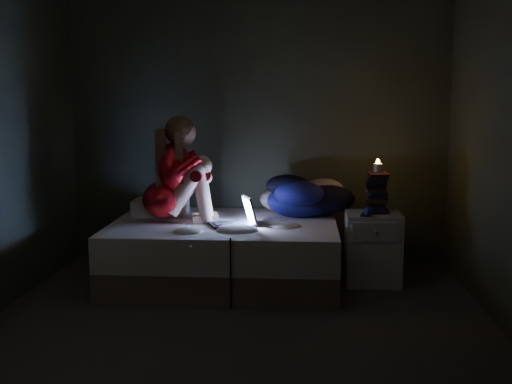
# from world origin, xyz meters

# --- Properties ---
(floor) EXTENTS (3.60, 3.80, 0.02)m
(floor) POSITION_xyz_m (0.00, 0.00, -0.01)
(floor) COLOR #272523
(floor) RESTS_ON ground
(wall_back) EXTENTS (3.60, 0.02, 2.60)m
(wall_back) POSITION_xyz_m (0.00, 1.91, 1.30)
(wall_back) COLOR #2D3225
(wall_back) RESTS_ON ground
(wall_front) EXTENTS (3.60, 0.02, 2.60)m
(wall_front) POSITION_xyz_m (0.00, -1.91, 1.30)
(wall_front) COLOR #2D3225
(wall_front) RESTS_ON ground
(bed) EXTENTS (1.90, 1.43, 0.52)m
(bed) POSITION_xyz_m (-0.23, 1.10, 0.26)
(bed) COLOR beige
(bed) RESTS_ON ground
(pillow) EXTENTS (0.47, 0.34, 0.14)m
(pillow) POSITION_xyz_m (-0.85, 1.43, 0.59)
(pillow) COLOR silver
(pillow) RESTS_ON bed
(woman) EXTENTS (0.62, 0.47, 0.91)m
(woman) POSITION_xyz_m (-0.74, 1.06, 0.98)
(woman) COLOR #9D0711
(woman) RESTS_ON bed
(laptop) EXTENTS (0.43, 0.36, 0.25)m
(laptop) POSITION_xyz_m (-0.15, 0.95, 0.65)
(laptop) COLOR black
(laptop) RESTS_ON bed
(clothes_pile) EXTENTS (0.78, 0.71, 0.38)m
(clothes_pile) POSITION_xyz_m (0.42, 1.48, 0.71)
(clothes_pile) COLOR #0E1352
(clothes_pile) RESTS_ON bed
(nightstand) EXTENTS (0.46, 0.41, 0.61)m
(nightstand) POSITION_xyz_m (1.04, 1.14, 0.30)
(nightstand) COLOR silver
(nightstand) RESTS_ON ground
(book_stack) EXTENTS (0.19, 0.25, 0.34)m
(book_stack) POSITION_xyz_m (1.07, 1.18, 0.78)
(book_stack) COLOR black
(book_stack) RESTS_ON nightstand
(candle) EXTENTS (0.07, 0.07, 0.08)m
(candle) POSITION_xyz_m (1.07, 1.18, 0.99)
(candle) COLOR beige
(candle) RESTS_ON book_stack
(phone) EXTENTS (0.10, 0.15, 0.01)m
(phone) POSITION_xyz_m (0.96, 1.02, 0.62)
(phone) COLOR black
(phone) RESTS_ON nightstand
(blue_orb) EXTENTS (0.08, 0.08, 0.08)m
(blue_orb) POSITION_xyz_m (0.98, 0.99, 0.65)
(blue_orb) COLOR navy
(blue_orb) RESTS_ON nightstand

